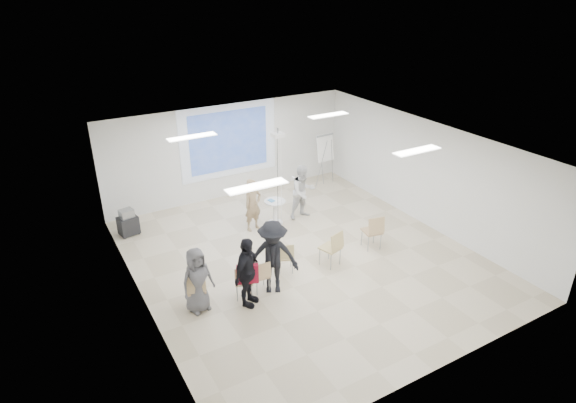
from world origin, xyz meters
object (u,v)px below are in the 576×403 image
audience_left (247,268)px  audience_mid (273,253)px  player_right (303,189)px  chair_far_left (196,288)px  laptop (260,274)px  audience_outer (197,277)px  chair_center (286,255)px  av_cart (128,223)px  chair_left_inner (261,274)px  player_left (253,202)px  flipchart_easel (325,148)px  chair_left_mid (244,280)px  chair_right_inner (333,246)px  pedestal_table (275,211)px  chair_right_far (374,230)px

audience_left → audience_mid: bearing=-24.7°
player_right → chair_far_left: 4.98m
laptop → audience_outer: 1.50m
chair_center → av_cart: chair_center is taller
chair_left_inner → audience_outer: audience_outer is taller
audience_mid → chair_far_left: bearing=-160.6°
player_left → chair_left_inner: (-1.17, -2.79, -0.38)m
chair_center → flipchart_easel: 5.63m
audience_outer → flipchart_easel: bearing=24.3°
player_right → chair_left_inner: 3.92m
chair_far_left → chair_center: size_ratio=1.10×
audience_mid → chair_left_inner: bearing=-171.5°
chair_left_inner → flipchart_easel: 6.53m
chair_left_mid → chair_right_inner: size_ratio=0.89×
player_left → pedestal_table: bearing=-13.8°
pedestal_table → chair_center: chair_center is taller
chair_center → audience_left: (-1.33, -0.66, 0.45)m
chair_left_mid → chair_left_inner: chair_left_mid is taller
audience_left → audience_outer: size_ratio=1.12×
chair_left_inner → av_cart: bearing=117.4°
player_left → chair_center: (-0.31, -2.37, -0.38)m
audience_mid → chair_left_mid: bearing=-156.7°
chair_right_far → chair_center: bearing=-173.5°
chair_left_mid → chair_center: chair_left_mid is taller
pedestal_table → av_cart: (-3.81, 1.47, -0.07)m
player_right → audience_mid: 3.78m
pedestal_table → audience_mid: audience_mid is taller
player_right → chair_right_inner: (-0.77, -2.64, -0.34)m
chair_far_left → audience_left: bearing=-10.4°
chair_left_mid → chair_center: bearing=40.3°
player_right → flipchart_easel: 2.62m
chair_far_left → chair_right_far: chair_right_far is taller
chair_far_left → chair_left_mid: (1.03, -0.20, -0.02)m
pedestal_table → chair_center: (-0.99, -2.34, 0.06)m
chair_far_left → av_cart: (-0.48, 4.06, -0.18)m
player_right → audience_left: bearing=-140.0°
pedestal_table → player_right: player_right is taller
chair_right_far → chair_left_inner: bearing=-165.5°
chair_far_left → flipchart_easel: bearing=46.6°
player_left → chair_right_far: player_left is taller
chair_left_mid → chair_right_far: size_ratio=0.88×
chair_left_mid → pedestal_table: bearing=72.0°
chair_left_mid → flipchart_easel: bearing=62.6°
chair_right_far → laptop: 3.39m
chair_center → chair_right_inner: chair_right_inner is taller
player_right → chair_right_far: 2.58m
audience_left → pedestal_table: bearing=14.9°
pedestal_table → audience_outer: audience_outer is taller
chair_left_inner → laptop: bearing=90.6°
pedestal_table → laptop: pedestal_table is taller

